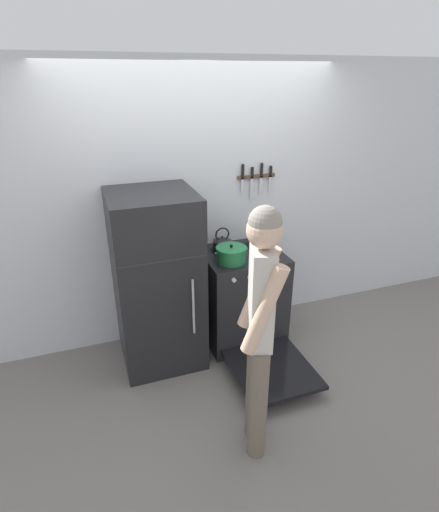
# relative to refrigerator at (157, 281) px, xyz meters

# --- Properties ---
(ground_plane) EXTENTS (14.00, 14.00, 0.00)m
(ground_plane) POSITION_rel_refrigerator_xyz_m (0.51, 0.35, -0.78)
(ground_plane) COLOR slate
(wall_back) EXTENTS (10.00, 0.06, 2.55)m
(wall_back) POSITION_rel_refrigerator_xyz_m (0.51, 0.38, 0.50)
(wall_back) COLOR silver
(wall_back) RESTS_ON ground_plane
(refrigerator) EXTENTS (0.70, 0.73, 1.55)m
(refrigerator) POSITION_rel_refrigerator_xyz_m (0.00, 0.00, 0.00)
(refrigerator) COLOR black
(refrigerator) RESTS_ON ground_plane
(stove_range) EXTENTS (0.72, 1.37, 0.90)m
(stove_range) POSITION_rel_refrigerator_xyz_m (0.81, -0.01, -0.33)
(stove_range) COLOR #232326
(stove_range) RESTS_ON ground_plane
(dutch_oven_pot) EXTENTS (0.31, 0.27, 0.16)m
(dutch_oven_pot) POSITION_rel_refrigerator_xyz_m (0.64, -0.10, 0.20)
(dutch_oven_pot) COLOR #237A42
(dutch_oven_pot) RESTS_ON stove_range
(tea_kettle) EXTENTS (0.22, 0.17, 0.23)m
(tea_kettle) POSITION_rel_refrigerator_xyz_m (0.66, 0.16, 0.19)
(tea_kettle) COLOR black
(tea_kettle) RESTS_ON stove_range
(utensil_jar) EXTENTS (0.08, 0.08, 0.28)m
(utensil_jar) POSITION_rel_refrigerator_xyz_m (0.99, 0.17, 0.20)
(utensil_jar) COLOR silver
(utensil_jar) RESTS_ON stove_range
(person) EXTENTS (0.35, 0.41, 1.76)m
(person) POSITION_rel_refrigerator_xyz_m (0.41, -1.19, 0.23)
(person) COLOR #6B6051
(person) RESTS_ON ground_plane
(wall_knife_strip) EXTENTS (0.38, 0.03, 0.33)m
(wall_knife_strip) POSITION_rel_refrigerator_xyz_m (1.06, 0.34, 0.75)
(wall_knife_strip) COLOR brown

